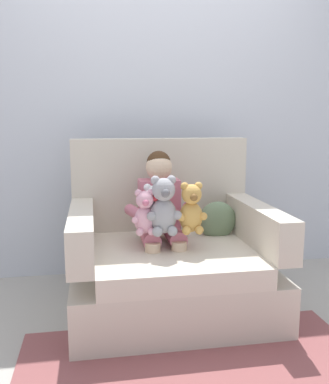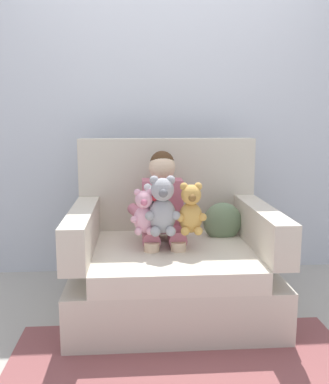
{
  "view_description": "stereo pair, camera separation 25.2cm",
  "coord_description": "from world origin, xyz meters",
  "px_view_note": "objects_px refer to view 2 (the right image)",
  "views": [
    {
      "loc": [
        -0.48,
        -2.5,
        1.22
      ],
      "look_at": [
        -0.05,
        -0.05,
        0.78
      ],
      "focal_mm": 39.58,
      "sensor_mm": 36.0,
      "label": 1
    },
    {
      "loc": [
        -0.22,
        -2.53,
        1.22
      ],
      "look_at": [
        -0.05,
        -0.05,
        0.78
      ],
      "focal_mm": 39.58,
      "sensor_mm": 36.0,
      "label": 2
    }
  ],
  "objects_px": {
    "plush_grey": "(162,207)",
    "throw_pillow": "(222,222)",
    "plush_honey": "(191,210)",
    "armchair": "(171,259)",
    "seated_child": "(163,210)",
    "plush_white": "(154,209)",
    "plush_pink": "(144,213)"
  },
  "relations": [
    {
      "from": "plush_grey",
      "to": "throw_pillow",
      "type": "distance_m",
      "value": 0.55
    },
    {
      "from": "plush_honey",
      "to": "armchair",
      "type": "bearing_deg",
      "value": 141.91
    },
    {
      "from": "armchair",
      "to": "seated_child",
      "type": "bearing_deg",
      "value": 144.81
    },
    {
      "from": "seated_child",
      "to": "plush_white",
      "type": "relative_size",
      "value": 2.83
    },
    {
      "from": "plush_pink",
      "to": "throw_pillow",
      "type": "distance_m",
      "value": 0.62
    },
    {
      "from": "seated_child",
      "to": "plush_pink",
      "type": "bearing_deg",
      "value": -125.7
    },
    {
      "from": "armchair",
      "to": "plush_white",
      "type": "height_order",
      "value": "armchair"
    },
    {
      "from": "armchair",
      "to": "plush_white",
      "type": "bearing_deg",
      "value": -141.41
    },
    {
      "from": "plush_pink",
      "to": "plush_honey",
      "type": "distance_m",
      "value": 0.28
    },
    {
      "from": "plush_grey",
      "to": "plush_white",
      "type": "distance_m",
      "value": 0.09
    },
    {
      "from": "armchair",
      "to": "plush_honey",
      "type": "height_order",
      "value": "armchair"
    },
    {
      "from": "plush_grey",
      "to": "throw_pillow",
      "type": "bearing_deg",
      "value": 45.21
    },
    {
      "from": "seated_child",
      "to": "plush_white",
      "type": "xyz_separation_m",
      "value": [
        -0.06,
        -0.13,
        0.03
      ]
    },
    {
      "from": "armchair",
      "to": "plush_white",
      "type": "relative_size",
      "value": 4.22
    },
    {
      "from": "seated_child",
      "to": "plush_honey",
      "type": "height_order",
      "value": "seated_child"
    },
    {
      "from": "armchair",
      "to": "throw_pillow",
      "type": "height_order",
      "value": "armchair"
    },
    {
      "from": "plush_pink",
      "to": "plush_honey",
      "type": "bearing_deg",
      "value": -17.73
    },
    {
      "from": "armchair",
      "to": "plush_grey",
      "type": "height_order",
      "value": "armchair"
    },
    {
      "from": "plush_white",
      "to": "plush_grey",
      "type": "bearing_deg",
      "value": -54.75
    },
    {
      "from": "seated_child",
      "to": "plush_pink",
      "type": "distance_m",
      "value": 0.22
    },
    {
      "from": "seated_child",
      "to": "throw_pillow",
      "type": "xyz_separation_m",
      "value": [
        0.41,
        0.1,
        -0.11
      ]
    },
    {
      "from": "plush_grey",
      "to": "plush_honey",
      "type": "distance_m",
      "value": 0.17
    },
    {
      "from": "plush_grey",
      "to": "plush_white",
      "type": "relative_size",
      "value": 1.2
    },
    {
      "from": "plush_grey",
      "to": "throw_pillow",
      "type": "relative_size",
      "value": 1.35
    },
    {
      "from": "seated_child",
      "to": "plush_grey",
      "type": "relative_size",
      "value": 2.35
    },
    {
      "from": "armchair",
      "to": "plush_white",
      "type": "xyz_separation_m",
      "value": [
        -0.11,
        -0.09,
        0.35
      ]
    },
    {
      "from": "seated_child",
      "to": "plush_honey",
      "type": "bearing_deg",
      "value": -54.07
    },
    {
      "from": "plush_grey",
      "to": "armchair",
      "type": "bearing_deg",
      "value": 77.44
    },
    {
      "from": "armchair",
      "to": "plush_honey",
      "type": "bearing_deg",
      "value": -58.51
    },
    {
      "from": "seated_child",
      "to": "plush_white",
      "type": "distance_m",
      "value": 0.14
    },
    {
      "from": "plush_honey",
      "to": "plush_grey",
      "type": "bearing_deg",
      "value": -159.21
    },
    {
      "from": "plush_honey",
      "to": "throw_pillow",
      "type": "distance_m",
      "value": 0.42
    }
  ]
}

